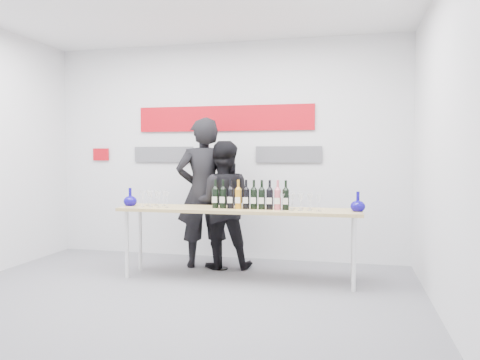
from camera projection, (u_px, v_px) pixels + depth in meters
The scene contains 12 objects.
ground at pixel (173, 299), 4.68m from camera, with size 5.00×5.00×0.00m, color slate.
back_wall at pixel (225, 151), 6.54m from camera, with size 5.00×0.04×3.00m, color silver.
signage at pixel (220, 129), 6.51m from camera, with size 3.38×0.02×0.79m.
tasting_table at pixel (238, 214), 5.35m from camera, with size 2.78×0.59×0.83m.
wine_bottles at pixel (250, 194), 5.27m from camera, with size 0.89×0.09×0.33m.
decanter_left at pixel (130, 197), 5.62m from camera, with size 0.16×0.16×0.21m, color #100785, non-canonical shape.
decanter_right at pixel (358, 201), 5.05m from camera, with size 0.16×0.16×0.21m, color #100785, non-canonical shape.
glasses_left at pixel (155, 199), 5.54m from camera, with size 0.37×0.23×0.18m.
glasses_right at pixel (299, 202), 5.18m from camera, with size 0.47×0.23×0.18m.
presenter_left at pixel (203, 193), 6.01m from camera, with size 0.70×0.46×1.91m, color black.
presenter_right at pixel (222, 205), 5.96m from camera, with size 0.79×0.61×1.62m, color black.
mic_stand at pixel (221, 235), 5.87m from camera, with size 0.16×0.16×1.41m.
Camera 1 is at (1.70, -4.33, 1.43)m, focal length 35.00 mm.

